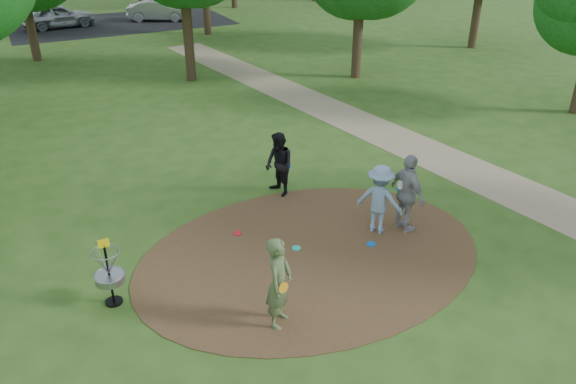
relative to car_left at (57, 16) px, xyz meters
name	(u,v)px	position (x,y,z in m)	size (l,w,h in m)	color
ground	(311,254)	(1.93, -30.12, -0.75)	(100.00, 100.00, 0.00)	#2D5119
dirt_clearing	(311,254)	(1.93, -30.12, -0.74)	(8.40, 8.40, 0.02)	#47301C
footpath	(463,169)	(8.43, -28.12, -0.74)	(2.00, 40.00, 0.01)	#8C7A5B
parking_lot	(122,23)	(3.93, -0.12, -0.75)	(14.00, 8.00, 0.01)	black
player_observer_with_disc	(279,283)	(0.22, -31.93, 0.22)	(0.83, 0.83, 1.94)	#54673B
player_throwing_with_disc	(380,199)	(3.93, -29.95, 0.15)	(1.33, 1.33, 1.80)	#7B99B8
player_walking_with_disc	(279,165)	(2.60, -27.04, 0.16)	(0.78, 0.96, 1.82)	black
player_waiting_with_disc	(407,194)	(4.57, -30.20, 0.27)	(0.59, 1.20, 2.05)	#9A9A9D
disc_ground_cyan	(296,248)	(1.73, -29.76, -0.72)	(0.22, 0.22, 0.02)	#18C2A8
disc_ground_blue	(371,244)	(3.42, -30.42, -0.72)	(0.22, 0.22, 0.02)	blue
disc_ground_red	(237,233)	(0.73, -28.51, -0.72)	(0.22, 0.22, 0.02)	red
car_left	(57,16)	(0.00, 0.00, 0.00)	(1.77, 4.41, 1.50)	#9B9EA2
car_right	(159,10)	(6.42, -0.60, -0.07)	(1.44, 4.13, 1.36)	#ACADB4
disc_golf_basket	(108,268)	(-2.57, -29.82, 0.12)	(0.63, 0.63, 1.54)	black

